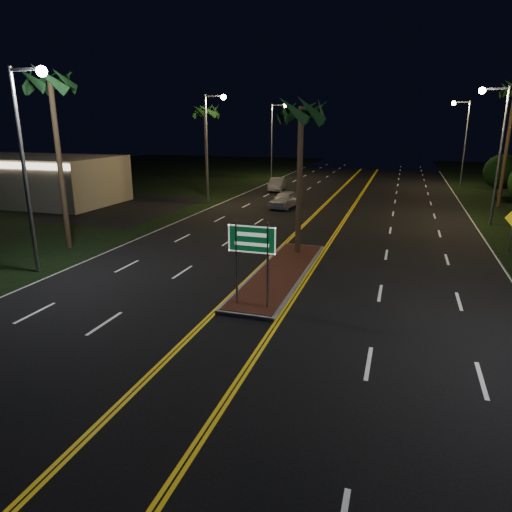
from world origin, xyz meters
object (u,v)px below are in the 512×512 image
at_px(palm_left_near, 50,83).
at_px(car_near, 285,198).
at_px(streetlight_left_near, 28,149).
at_px(shrub_far, 502,172).
at_px(palm_left_far, 205,112).
at_px(highway_sign, 252,247).
at_px(commercial_building, 32,179).
at_px(palm_median, 301,111).
at_px(streetlight_right_mid, 496,140).
at_px(car_far, 277,183).
at_px(streetlight_left_far, 275,132).
at_px(streetlight_left_mid, 211,137).
at_px(median_island, 281,273).
at_px(streetlight_right_far, 462,134).

bearing_deg(palm_left_near, car_near, 62.50).
bearing_deg(streetlight_left_near, shrub_far, 52.66).
xyz_separation_m(palm_left_far, shrub_far, (26.60, 8.00, -5.41)).
distance_m(highway_sign, palm_left_far, 28.77).
height_order(commercial_building, palm_median, palm_median).
xyz_separation_m(highway_sign, shrub_far, (13.80, 33.20, -0.07)).
height_order(streetlight_right_mid, car_far, streetlight_right_mid).
distance_m(streetlight_left_far, streetlight_right_mid, 30.57).
xyz_separation_m(streetlight_left_near, palm_left_far, (-2.19, 24.00, 2.09)).
bearing_deg(streetlight_left_mid, commercial_building, -165.39).
bearing_deg(median_island, streetlight_right_far, 73.13).
distance_m(streetlight_left_mid, streetlight_left_far, 20.00).
xyz_separation_m(streetlight_right_far, palm_left_near, (-23.11, -34.00, 3.02)).
distance_m(commercial_building, shrub_far, 42.90).
bearing_deg(streetlight_left_mid, streetlight_right_mid, -5.38).
bearing_deg(car_near, streetlight_right_mid, 1.30).
distance_m(highway_sign, streetlight_left_far, 42.67).
distance_m(streetlight_right_mid, car_near, 15.66).
bearing_deg(palm_median, streetlight_right_far, 71.38).
bearing_deg(palm_left_far, palm_median, -53.82).
height_order(streetlight_right_far, car_far, streetlight_right_far).
xyz_separation_m(median_island, commercial_building, (-26.00, 12.99, 1.92)).
relative_size(streetlight_right_mid, shrub_far, 2.27).
bearing_deg(palm_left_far, median_island, -58.64).
bearing_deg(commercial_building, streetlight_left_mid, 14.61).
relative_size(highway_sign, streetlight_right_far, 0.36).
height_order(highway_sign, streetlight_left_near, streetlight_left_near).
height_order(streetlight_right_far, palm_left_far, streetlight_right_far).
bearing_deg(shrub_far, palm_left_near, -133.21).
xyz_separation_m(highway_sign, streetlight_right_far, (10.61, 39.20, 3.25)).
bearing_deg(streetlight_left_far, streetlight_left_near, -90.00).
bearing_deg(streetlight_left_mid, shrub_far, 26.18).
relative_size(highway_sign, car_near, 0.67).
bearing_deg(car_near, palm_median, -63.77).
bearing_deg(streetlight_left_near, streetlight_left_far, 90.00).
xyz_separation_m(commercial_building, streetlight_right_mid, (36.61, 2.01, 3.65)).
distance_m(streetlight_left_far, palm_median, 35.18).
bearing_deg(commercial_building, streetlight_left_far, 57.35).
bearing_deg(palm_median, streetlight_left_far, 107.58).
relative_size(palm_left_far, car_near, 1.84).
bearing_deg(shrub_far, highway_sign, -112.57).
xyz_separation_m(streetlight_left_mid, streetlight_right_mid, (21.23, -2.00, 0.00)).
distance_m(palm_median, palm_left_far, 21.69).
relative_size(palm_median, palm_left_far, 0.94).
height_order(highway_sign, car_near, highway_sign).
relative_size(streetlight_left_near, car_near, 1.88).
distance_m(streetlight_left_near, palm_median, 12.55).
bearing_deg(shrub_far, palm_median, -118.42).
bearing_deg(streetlight_right_far, car_far, -154.76).
height_order(streetlight_right_far, palm_median, streetlight_right_far).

